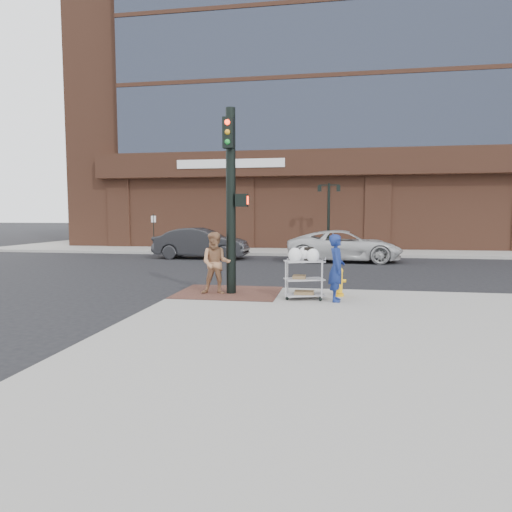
% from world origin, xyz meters
% --- Properties ---
extents(ground, '(220.00, 220.00, 0.00)m').
position_xyz_m(ground, '(0.00, 0.00, 0.00)').
color(ground, black).
rests_on(ground, ground).
extents(sidewalk_far, '(65.00, 36.00, 0.15)m').
position_xyz_m(sidewalk_far, '(12.50, 32.00, 0.07)').
color(sidewalk_far, gray).
rests_on(sidewalk_far, ground).
extents(brick_curb_ramp, '(2.80, 2.40, 0.01)m').
position_xyz_m(brick_curb_ramp, '(-0.60, 0.90, 0.16)').
color(brick_curb_ramp, '#4D2824').
rests_on(brick_curb_ramp, sidewalk_near).
extents(bank_building, '(42.00, 26.00, 28.00)m').
position_xyz_m(bank_building, '(5.00, 31.00, 14.15)').
color(bank_building, brown).
rests_on(bank_building, sidewalk_far).
extents(lamp_post, '(1.32, 0.22, 4.00)m').
position_xyz_m(lamp_post, '(2.00, 16.00, 2.62)').
color(lamp_post, black).
rests_on(lamp_post, sidewalk_far).
extents(parking_sign, '(0.05, 0.05, 2.20)m').
position_xyz_m(parking_sign, '(-8.50, 15.00, 1.25)').
color(parking_sign, black).
rests_on(parking_sign, sidewalk_far).
extents(traffic_signal_pole, '(0.61, 0.51, 5.00)m').
position_xyz_m(traffic_signal_pole, '(-0.48, 0.77, 2.83)').
color(traffic_signal_pole, black).
rests_on(traffic_signal_pole, sidewalk_near).
extents(woman_blue, '(0.41, 0.61, 1.68)m').
position_xyz_m(woman_blue, '(2.34, 0.11, 0.99)').
color(woman_blue, navy).
rests_on(woman_blue, sidewalk_near).
extents(pedestrian_tan, '(0.90, 0.75, 1.70)m').
position_xyz_m(pedestrian_tan, '(-0.89, 0.62, 1.00)').
color(pedestrian_tan, '#9C6C49').
rests_on(pedestrian_tan, sidewalk_near).
extents(sedan_dark, '(4.94, 1.76, 1.62)m').
position_xyz_m(sedan_dark, '(-4.60, 11.88, 0.81)').
color(sedan_dark, black).
rests_on(sedan_dark, ground).
extents(minivan_white, '(5.62, 2.65, 1.55)m').
position_xyz_m(minivan_white, '(2.82, 11.51, 0.78)').
color(minivan_white, silver).
rests_on(minivan_white, ground).
extents(utility_cart, '(1.09, 0.83, 1.35)m').
position_xyz_m(utility_cart, '(1.54, 0.26, 0.76)').
color(utility_cart, '#A4A3A8').
rests_on(utility_cart, sidewalk_near).
extents(fire_hydrant, '(0.36, 0.26, 0.78)m').
position_xyz_m(fire_hydrant, '(2.43, 0.85, 0.55)').
color(fire_hydrant, yellow).
rests_on(fire_hydrant, sidewalk_near).
extents(newsbox_red, '(0.51, 0.47, 1.05)m').
position_xyz_m(newsbox_red, '(-6.62, 15.06, 0.67)').
color(newsbox_red, red).
rests_on(newsbox_red, sidewalk_far).
extents(newsbox_yellow, '(0.55, 0.52, 1.14)m').
position_xyz_m(newsbox_yellow, '(-6.65, 15.05, 0.72)').
color(newsbox_yellow, gold).
rests_on(newsbox_yellow, sidewalk_far).
extents(newsbox_blue, '(0.54, 0.51, 1.04)m').
position_xyz_m(newsbox_blue, '(-5.17, 15.08, 0.67)').
color(newsbox_blue, '#1C2DB8').
rests_on(newsbox_blue, sidewalk_far).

